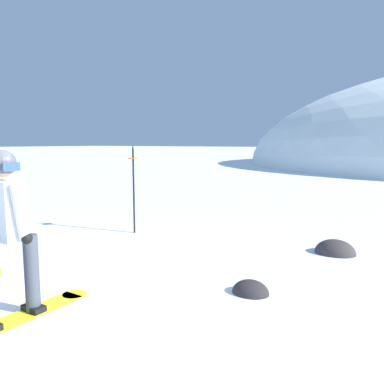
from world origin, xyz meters
name	(u,v)px	position (x,y,z in m)	size (l,w,h in m)	color
ground_plane	(43,335)	(0.00, 0.00, 0.00)	(300.00, 300.00, 0.00)	white
snowboarder_main	(5,232)	(-0.51, 0.01, 0.92)	(0.64, 1.84, 1.71)	yellow
piste_marker_near	(134,183)	(-1.90, 3.61, 1.00)	(0.20, 0.20, 1.74)	black
rock_dark	(250,293)	(1.28, 1.94, 0.00)	(0.45, 0.38, 0.32)	#282628
rock_mid	(335,253)	(1.81, 4.19, 0.00)	(0.65, 0.55, 0.45)	#383333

